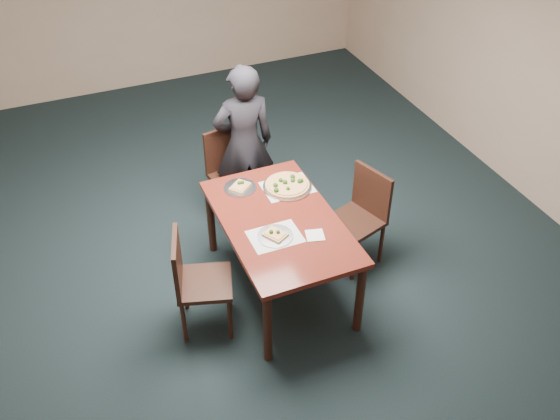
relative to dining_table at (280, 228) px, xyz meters
name	(u,v)px	position (x,y,z in m)	size (l,w,h in m)	color
ground	(255,269)	(-0.13, 0.29, -0.66)	(8.00, 8.00, 0.00)	black
room_shell	(249,97)	(-0.13, 0.29, 1.08)	(8.00, 8.00, 8.00)	tan
dining_table	(280,228)	(0.00, 0.00, 0.00)	(0.90, 1.50, 0.75)	#541710
chair_far	(231,168)	(-0.02, 1.17, -0.14)	(0.50, 0.50, 0.91)	black
chair_left	(194,278)	(-0.78, -0.14, -0.14)	(0.52, 0.52, 0.91)	black
chair_right	(362,212)	(0.81, 0.09, -0.14)	(0.53, 0.53, 0.91)	black
diner	(244,144)	(0.11, 1.13, 0.14)	(0.58, 0.38, 1.59)	black
placemat_main	(287,187)	(0.23, 0.39, 0.09)	(0.42, 0.32, 0.00)	white
placemat_near	(275,236)	(-0.12, -0.18, 0.09)	(0.40, 0.30, 0.00)	white
pizza_pan	(287,185)	(0.23, 0.39, 0.12)	(0.42, 0.42, 0.07)	silver
slice_plate_near	(275,235)	(-0.12, -0.18, 0.11)	(0.28, 0.28, 0.06)	silver
slice_plate_far	(240,187)	(-0.15, 0.53, 0.10)	(0.28, 0.28, 0.06)	silver
napkin	(315,235)	(0.18, -0.29, 0.09)	(0.14, 0.14, 0.01)	white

